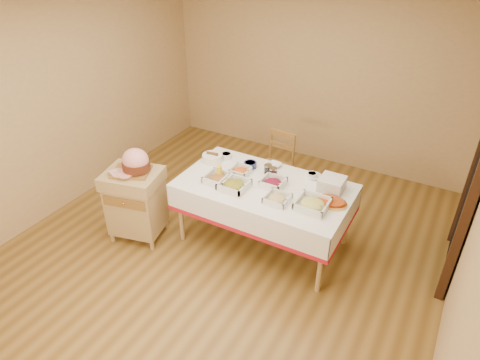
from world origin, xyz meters
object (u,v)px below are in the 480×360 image
(butcher_cart, at_px, (136,201))
(bread_basket, at_px, (212,158))
(dining_table, at_px, (264,198))
(mustard_bottle, at_px, (219,172))
(plate_stack, at_px, (332,184))
(ham_on_board, at_px, (135,163))
(brass_platter, at_px, (331,202))
(preserve_jar_left, at_px, (268,170))
(preserve_jar_right, at_px, (273,173))
(dining_chair, at_px, (276,165))

(butcher_cart, distance_m, bread_basket, 0.99)
(dining_table, height_order, mustard_bottle, mustard_bottle)
(dining_table, distance_m, plate_stack, 0.73)
(ham_on_board, xyz_separation_m, bread_basket, (0.50, 0.73, -0.15))
(ham_on_board, bearing_deg, bread_basket, 55.38)
(ham_on_board, height_order, brass_platter, ham_on_board)
(dining_table, height_order, plate_stack, plate_stack)
(preserve_jar_left, bearing_deg, ham_on_board, -146.60)
(brass_platter, bearing_deg, preserve_jar_right, 166.52)
(preserve_jar_right, relative_size, mustard_bottle, 0.62)
(dining_table, xyz_separation_m, preserve_jar_left, (-0.07, 0.22, 0.21))
(plate_stack, distance_m, brass_platter, 0.26)
(plate_stack, bearing_deg, dining_chair, 144.46)
(butcher_cart, bearing_deg, preserve_jar_left, 33.57)
(dining_table, relative_size, preserve_jar_right, 15.75)
(ham_on_board, height_order, preserve_jar_right, ham_on_board)
(dining_chair, xyz_separation_m, preserve_jar_left, (0.22, -0.71, 0.35))
(butcher_cart, bearing_deg, ham_on_board, 38.10)
(dining_chair, xyz_separation_m, preserve_jar_right, (0.30, -0.75, 0.36))
(butcher_cart, distance_m, ham_on_board, 0.48)
(preserve_jar_left, height_order, brass_platter, preserve_jar_left)
(bread_basket, bearing_deg, plate_stack, 3.73)
(butcher_cart, relative_size, ham_on_board, 2.01)
(bread_basket, distance_m, brass_platter, 1.49)
(dining_chair, relative_size, mustard_bottle, 4.72)
(dining_table, relative_size, mustard_bottle, 9.71)
(mustard_bottle, bearing_deg, plate_stack, 18.53)
(mustard_bottle, xyz_separation_m, brass_platter, (1.21, 0.13, -0.06))
(dining_chair, height_order, ham_on_board, ham_on_board)
(dining_table, height_order, brass_platter, brass_platter)
(ham_on_board, relative_size, bread_basket, 1.77)
(brass_platter, bearing_deg, ham_on_board, -163.88)
(mustard_bottle, height_order, plate_stack, mustard_bottle)
(preserve_jar_left, distance_m, bread_basket, 0.69)
(preserve_jar_left, height_order, plate_stack, plate_stack)
(bread_basket, bearing_deg, mustard_bottle, -46.53)
(preserve_jar_left, relative_size, mustard_bottle, 0.60)
(butcher_cart, relative_size, plate_stack, 3.37)
(butcher_cart, relative_size, brass_platter, 2.60)
(brass_platter, bearing_deg, bread_basket, 174.04)
(dining_chair, relative_size, plate_stack, 3.56)
(ham_on_board, relative_size, preserve_jar_left, 3.73)
(preserve_jar_right, distance_m, brass_platter, 0.73)
(dining_table, relative_size, ham_on_board, 4.37)
(preserve_jar_right, bearing_deg, ham_on_board, -149.66)
(dining_table, bearing_deg, dining_chair, 107.57)
(mustard_bottle, bearing_deg, brass_platter, 6.25)
(dining_chair, distance_m, brass_platter, 1.41)
(mustard_bottle, relative_size, plate_stack, 0.75)
(butcher_cart, relative_size, preserve_jar_right, 7.25)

